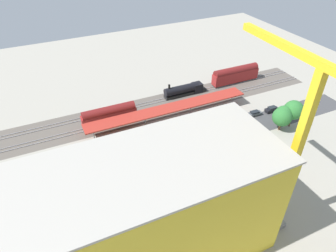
% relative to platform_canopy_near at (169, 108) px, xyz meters
% --- Properties ---
extents(ground_plane, '(190.11, 190.11, 0.00)m').
position_rel_platform_canopy_near_xyz_m(ground_plane, '(3.68, 10.62, -4.11)').
color(ground_plane, '#9E998C').
rests_on(ground_plane, ground).
extents(rail_bed, '(119.03, 15.92, 0.01)m').
position_rel_platform_canopy_near_xyz_m(rail_bed, '(3.68, -8.40, -4.10)').
color(rail_bed, '#5B544C').
rests_on(rail_bed, ground).
extents(street_asphalt, '(118.95, 10.90, 0.01)m').
position_rel_platform_canopy_near_xyz_m(street_asphalt, '(3.68, 12.86, -4.10)').
color(street_asphalt, '#424244').
rests_on(street_asphalt, ground).
extents(track_rails, '(118.81, 9.48, 0.12)m').
position_rel_platform_canopy_near_xyz_m(track_rails, '(3.68, -8.40, -3.93)').
color(track_rails, '#9E9EA8').
rests_on(track_rails, ground).
extents(platform_canopy_near, '(51.01, 5.84, 4.32)m').
position_rel_platform_canopy_near_xyz_m(platform_canopy_near, '(0.00, 0.00, 0.00)').
color(platform_canopy_near, '#A82D23').
rests_on(platform_canopy_near, ground).
extents(locomotive, '(15.46, 3.12, 5.20)m').
position_rel_platform_canopy_near_xyz_m(locomotive, '(-11.86, -11.41, -2.28)').
color(locomotive, black).
rests_on(locomotive, ground).
extents(passenger_coach, '(18.37, 3.34, 6.27)m').
position_rel_platform_canopy_near_xyz_m(passenger_coach, '(-32.60, -11.41, -0.80)').
color(passenger_coach, black).
rests_on(passenger_coach, ground).
extents(freight_coach_far, '(16.27, 3.22, 6.17)m').
position_rel_platform_canopy_near_xyz_m(freight_coach_far, '(16.80, -5.39, -0.85)').
color(freight_coach_far, black).
rests_on(freight_coach_far, ground).
extents(parked_car_0, '(4.51, 2.05, 1.78)m').
position_rel_platform_canopy_near_xyz_m(parked_car_0, '(-31.50, 10.07, -3.31)').
color(parked_car_0, black).
rests_on(parked_car_0, ground).
extents(parked_car_1, '(4.80, 2.05, 1.54)m').
position_rel_platform_canopy_near_xyz_m(parked_car_1, '(-25.17, 9.41, -3.42)').
color(parked_car_1, black).
rests_on(parked_car_1, ground).
extents(parked_car_2, '(4.10, 2.03, 1.78)m').
position_rel_platform_canopy_near_xyz_m(parked_car_2, '(-18.50, 9.48, -3.32)').
color(parked_car_2, black).
rests_on(parked_car_2, ground).
extents(parked_car_3, '(4.72, 1.86, 1.65)m').
position_rel_platform_canopy_near_xyz_m(parked_car_3, '(-11.38, 10.04, -3.38)').
color(parked_car_3, black).
rests_on(parked_car_3, ground).
extents(construction_building, '(41.75, 18.76, 21.81)m').
position_rel_platform_canopy_near_xyz_m(construction_building, '(20.84, 37.79, 6.80)').
color(construction_building, yellow).
rests_on(construction_building, ground).
extents(construction_roof_slab, '(42.36, 19.37, 0.40)m').
position_rel_platform_canopy_near_xyz_m(construction_roof_slab, '(20.84, 37.79, 17.91)').
color(construction_roof_slab, '#ADA89E').
rests_on(construction_roof_slab, construction_building).
extents(tower_crane, '(3.60, 24.23, 36.22)m').
position_rel_platform_canopy_near_xyz_m(tower_crane, '(-3.17, 41.44, 16.97)').
color(tower_crane, gray).
rests_on(tower_crane, ground).
extents(box_truck_0, '(8.76, 3.30, 3.34)m').
position_rel_platform_canopy_near_xyz_m(box_truck_0, '(16.14, 24.28, -2.46)').
color(box_truck_0, black).
rests_on(box_truck_0, ground).
extents(box_truck_1, '(9.83, 2.74, 3.40)m').
position_rel_platform_canopy_near_xyz_m(box_truck_1, '(18.52, 23.74, -2.43)').
color(box_truck_1, black).
rests_on(box_truck_1, ground).
extents(street_tree_0, '(4.78, 4.78, 7.49)m').
position_rel_platform_canopy_near_xyz_m(street_tree_0, '(-27.72, 18.09, 0.98)').
color(street_tree_0, brown).
rests_on(street_tree_0, ground).
extents(street_tree_1, '(5.54, 5.54, 7.32)m').
position_rel_platform_canopy_near_xyz_m(street_tree_1, '(-26.92, 18.52, 0.43)').
color(street_tree_1, brown).
rests_on(street_tree_1, ground).
extents(street_tree_2, '(5.67, 5.67, 8.53)m').
position_rel_platform_canopy_near_xyz_m(street_tree_2, '(-30.92, 18.45, 1.58)').
color(street_tree_2, brown).
rests_on(street_tree_2, ground).
extents(street_tree_3, '(5.33, 5.33, 7.52)m').
position_rel_platform_canopy_near_xyz_m(street_tree_3, '(6.66, 18.45, 0.73)').
color(street_tree_3, brown).
rests_on(street_tree_3, ground).
extents(traffic_light, '(0.50, 0.36, 5.93)m').
position_rel_platform_canopy_near_xyz_m(traffic_light, '(7.41, 8.40, -0.12)').
color(traffic_light, '#333333').
rests_on(traffic_light, ground).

